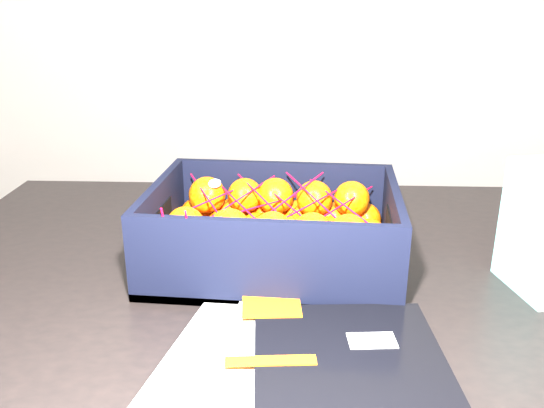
# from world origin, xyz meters

# --- Properties ---
(table) EXTENTS (1.25, 0.87, 0.75)m
(table) POSITION_xyz_m (0.15, 0.32, 0.65)
(table) COLOR black
(table) RESTS_ON ground
(magazine_stack) EXTENTS (0.36, 0.31, 0.02)m
(magazine_stack) POSITION_xyz_m (0.18, 0.04, 0.76)
(magazine_stack) COLOR beige
(magazine_stack) RESTS_ON table
(produce_crate) EXTENTS (0.37, 0.28, 0.13)m
(produce_crate) POSITION_xyz_m (0.12, 0.32, 0.79)
(produce_crate) COLOR brown
(produce_crate) RESTS_ON table
(clementine_heap) EXTENTS (0.35, 0.26, 0.10)m
(clementine_heap) POSITION_xyz_m (0.12, 0.32, 0.80)
(clementine_heap) COLOR #EF5A05
(clementine_heap) RESTS_ON produce_crate
(mesh_net) EXTENTS (0.30, 0.24, 0.09)m
(mesh_net) POSITION_xyz_m (0.11, 0.32, 0.85)
(mesh_net) COLOR red
(mesh_net) RESTS_ON clementine_heap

